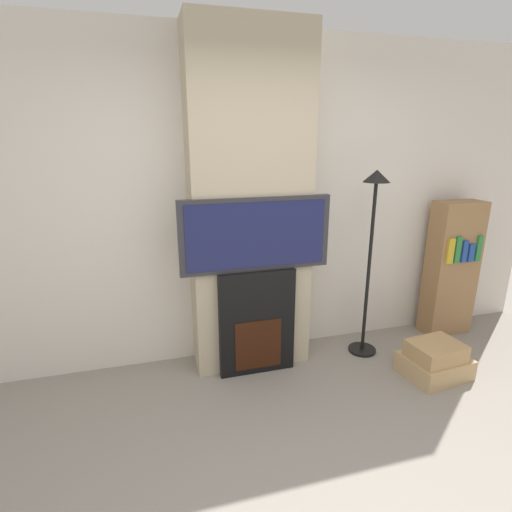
{
  "coord_description": "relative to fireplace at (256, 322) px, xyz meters",
  "views": [
    {
      "loc": [
        -0.81,
        -1.22,
        1.9
      ],
      "look_at": [
        0.0,
        1.65,
        1.0
      ],
      "focal_mm": 28.0,
      "sensor_mm": 36.0,
      "label": 1
    }
  ],
  "objects": [
    {
      "name": "wall_back",
      "position": [
        0.0,
        0.39,
        0.91
      ],
      "size": [
        6.0,
        0.06,
        2.7
      ],
      "color": "silver",
      "rests_on": "ground_plane"
    },
    {
      "name": "television",
      "position": [
        0.0,
        -0.0,
        0.73
      ],
      "size": [
        1.18,
        0.07,
        0.57
      ],
      "color": "#2D2D33",
      "rests_on": "fireplace"
    },
    {
      "name": "bookshelf",
      "position": [
        2.02,
        0.16,
        0.22
      ],
      "size": [
        0.47,
        0.26,
        1.32
      ],
      "color": "#997047",
      "rests_on": "ground_plane"
    },
    {
      "name": "box_stack",
      "position": [
        1.38,
        -0.49,
        -0.3
      ],
      "size": [
        0.54,
        0.45,
        0.31
      ],
      "color": "tan",
      "rests_on": "ground_plane"
    },
    {
      "name": "floor_lamp",
      "position": [
        1.02,
        0.02,
        0.69
      ],
      "size": [
        0.25,
        0.25,
        1.64
      ],
      "color": "black",
      "rests_on": "ground_plane"
    },
    {
      "name": "chimney_breast",
      "position": [
        0.0,
        0.18,
        0.91
      ],
      "size": [
        0.96,
        0.35,
        2.7
      ],
      "color": "#BCAD8E",
      "rests_on": "ground_plane"
    },
    {
      "name": "fireplace",
      "position": [
        0.0,
        0.0,
        0.0
      ],
      "size": [
        0.62,
        0.15,
        0.89
      ],
      "color": "black",
      "rests_on": "ground_plane"
    }
  ]
}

